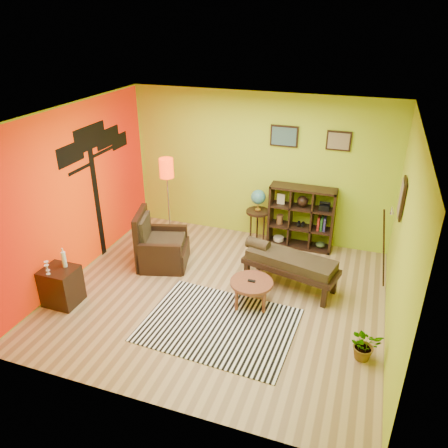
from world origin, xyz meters
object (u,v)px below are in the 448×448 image
(globe_table, at_px, (258,203))
(potted_plant, at_px, (364,347))
(coffee_table, at_px, (251,285))
(armchair, at_px, (160,249))
(side_cabinet, at_px, (61,286))
(cube_shelf, at_px, (302,218))
(bench, at_px, (288,262))
(floor_lamp, at_px, (167,176))

(globe_table, bearing_deg, potted_plant, -50.68)
(coffee_table, bearing_deg, armchair, 161.78)
(side_cabinet, height_order, cube_shelf, cube_shelf)
(armchair, bearing_deg, bench, 1.27)
(bench, bearing_deg, globe_table, 123.49)
(armchair, height_order, floor_lamp, floor_lamp)
(coffee_table, height_order, side_cabinet, side_cabinet)
(coffee_table, bearing_deg, side_cabinet, -161.42)
(coffee_table, xyz_separation_m, potted_plant, (1.70, -0.65, -0.17))
(side_cabinet, distance_m, cube_shelf, 4.32)
(globe_table, distance_m, cube_shelf, 0.86)
(coffee_table, relative_size, potted_plant, 1.48)
(armchair, relative_size, cube_shelf, 0.84)
(cube_shelf, relative_size, potted_plant, 2.73)
(potted_plant, bearing_deg, side_cabinet, -176.55)
(potted_plant, bearing_deg, bench, 134.32)
(armchair, bearing_deg, potted_plant, -19.58)
(side_cabinet, bearing_deg, globe_table, 51.52)
(side_cabinet, relative_size, bench, 0.57)
(floor_lamp, bearing_deg, cube_shelf, 17.95)
(side_cabinet, distance_m, globe_table, 3.72)
(armchair, xyz_separation_m, side_cabinet, (-0.89, -1.53, 0.00))
(cube_shelf, bearing_deg, side_cabinet, -136.28)
(cube_shelf, bearing_deg, coffee_table, -100.43)
(side_cabinet, height_order, bench, side_cabinet)
(bench, bearing_deg, potted_plant, -45.68)
(coffee_table, xyz_separation_m, bench, (0.42, 0.66, 0.11))
(coffee_table, distance_m, globe_table, 2.07)
(armchair, distance_m, bench, 2.27)
(armchair, distance_m, cube_shelf, 2.67)
(bench, bearing_deg, side_cabinet, -153.46)
(side_cabinet, bearing_deg, cube_shelf, 43.72)
(coffee_table, relative_size, bench, 0.41)
(coffee_table, relative_size, cube_shelf, 0.54)
(globe_table, height_order, bench, globe_table)
(cube_shelf, distance_m, bench, 1.41)
(armchair, xyz_separation_m, floor_lamp, (-0.13, 0.69, 1.09))
(bench, distance_m, potted_plant, 1.85)
(coffee_table, distance_m, bench, 0.79)
(floor_lamp, xyz_separation_m, globe_table, (1.53, 0.66, -0.58))
(armchair, distance_m, potted_plant, 3.76)
(globe_table, distance_m, potted_plant, 3.44)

